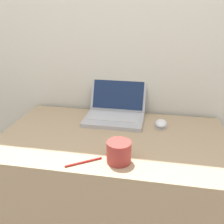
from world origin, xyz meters
TOP-DOWN VIEW (x-y plane):
  - wall_back at (0.00, 0.68)m, footprint 7.00×0.04m
  - desk at (0.00, 0.32)m, footprint 1.10×0.64m
  - laptop at (-0.02, 0.55)m, footprint 0.32×0.30m
  - drink_cup at (0.07, 0.11)m, footprint 0.10×0.10m
  - computer_mouse at (0.23, 0.48)m, footprint 0.06×0.09m
  - pen at (-0.07, 0.07)m, footprint 0.13×0.10m

SIDE VIEW (x-z plane):
  - desk at x=0.00m, z-range 0.00..0.76m
  - pen at x=-0.07m, z-range 0.76..0.76m
  - computer_mouse at x=0.23m, z-range 0.75..0.79m
  - laptop at x=-0.02m, z-range 0.70..0.91m
  - drink_cup at x=0.07m, z-range 0.76..0.85m
  - wall_back at x=0.00m, z-range 0.00..2.50m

